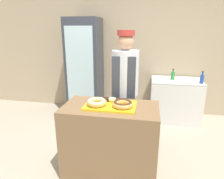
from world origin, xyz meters
TOP-DOWN VIEW (x-y plane):
  - ground_plane at (0.00, 0.00)m, footprint 14.00×14.00m
  - wall_back at (0.00, 2.13)m, footprint 8.00×0.06m
  - display_counter at (0.00, 0.00)m, footprint 1.14×0.62m
  - serving_tray at (0.00, 0.00)m, footprint 0.60×0.39m
  - donut_light_glaze at (-0.15, -0.05)m, footprint 0.24×0.24m
  - donut_chocolate_glaze at (0.15, -0.05)m, footprint 0.24×0.24m
  - donut_mini_center at (0.00, 0.12)m, footprint 0.11×0.11m
  - brownie_back_left at (-0.08, 0.12)m, footprint 0.09×0.09m
  - brownie_back_right at (0.08, 0.12)m, footprint 0.09×0.09m
  - baker_person at (0.09, 0.61)m, footprint 0.38×0.38m
  - beverage_fridge at (-0.88, 1.74)m, footprint 0.66×0.61m
  - chest_freezer at (0.96, 1.74)m, footprint 0.95×0.66m
  - bottle_green at (0.88, 1.75)m, footprint 0.07×0.07m
  - bottle_blue at (1.37, 1.55)m, footprint 0.07×0.07m

SIDE VIEW (x-z plane):
  - ground_plane at x=0.00m, z-range 0.00..0.00m
  - chest_freezer at x=0.96m, z-range 0.00..0.83m
  - display_counter at x=0.00m, z-range 0.00..0.89m
  - serving_tray at x=0.00m, z-range 0.89..0.91m
  - bottle_green at x=0.88m, z-range 0.80..1.01m
  - bottle_blue at x=1.37m, z-range 0.80..1.02m
  - brownie_back_left at x=-0.08m, z-range 0.91..0.94m
  - brownie_back_right at x=0.08m, z-range 0.91..0.94m
  - baker_person at x=0.09m, z-range 0.05..1.81m
  - donut_mini_center at x=0.00m, z-range 0.91..0.95m
  - donut_light_glaze at x=-0.15m, z-range 0.91..0.98m
  - donut_chocolate_glaze at x=0.15m, z-range 0.91..0.98m
  - beverage_fridge at x=-0.88m, z-range 0.00..1.98m
  - wall_back at x=0.00m, z-range 0.00..2.70m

